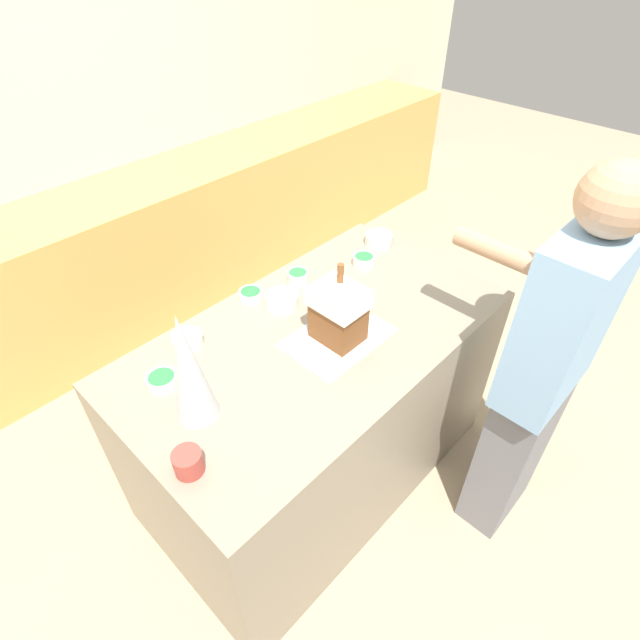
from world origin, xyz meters
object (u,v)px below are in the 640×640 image
object	(u,v)px
candy_bowl_front_corner	(187,340)
baking_tray	(338,338)
person	(542,375)
decorative_tree	(188,368)
candy_bowl_center_rear	(298,277)
candy_bowl_near_tray_right	(162,380)
candy_bowl_near_tray_left	(251,294)
candy_bowl_far_right	(282,300)
candy_bowl_far_left	(379,239)
mug	(188,462)
gingerbread_house	(338,313)
candy_bowl_beside_tree	(364,260)

from	to	relation	value
candy_bowl_front_corner	baking_tray	bearing A→B (deg)	-42.72
baking_tray	person	world-z (taller)	person
baking_tray	person	bearing A→B (deg)	-59.15
decorative_tree	candy_bowl_center_rear	distance (m)	0.81
baking_tray	candy_bowl_near_tray_right	world-z (taller)	candy_bowl_near_tray_right
candy_bowl_near_tray_right	person	xyz separation A→B (m)	(0.99, -0.93, -0.05)
candy_bowl_near_tray_left	candy_bowl_far_right	xyz separation A→B (m)	(0.06, -0.13, 0.01)
candy_bowl_far_right	candy_bowl_center_rear	bearing A→B (deg)	23.37
decorative_tree	candy_bowl_near_tray_right	world-z (taller)	decorative_tree
baking_tray	candy_bowl_far_left	bearing A→B (deg)	26.15
candy_bowl_near_tray_left	candy_bowl_front_corner	xyz separation A→B (m)	(-0.35, -0.05, 0.00)
candy_bowl_front_corner	mug	world-z (taller)	mug
candy_bowl_front_corner	person	bearing A→B (deg)	-52.11
candy_bowl_front_corner	candy_bowl_far_right	bearing A→B (deg)	-11.26
baking_tray	candy_bowl_far_right	size ratio (longest dim) A/B	2.85
gingerbread_house	candy_bowl_front_corner	distance (m)	0.58
candy_bowl_far_left	candy_bowl_near_tray_right	bearing A→B (deg)	-178.34
gingerbread_house	candy_bowl_near_tray_right	bearing A→B (deg)	154.70
candy_bowl_near_tray_left	decorative_tree	bearing A→B (deg)	-146.43
decorative_tree	person	xyz separation A→B (m)	(0.98, -0.74, -0.24)
candy_bowl_front_corner	candy_bowl_near_tray_left	bearing A→B (deg)	7.66
candy_bowl_far_left	candy_bowl_beside_tree	size ratio (longest dim) A/B	1.30
candy_bowl_near_tray_left	person	size ratio (longest dim) A/B	0.06
baking_tray	candy_bowl_center_rear	bearing A→B (deg)	67.78
mug	candy_bowl_far_right	bearing A→B (deg)	27.46
candy_bowl_beside_tree	mug	bearing A→B (deg)	-164.77
candy_bowl_near_tray_right	baking_tray	bearing A→B (deg)	-25.33
gingerbread_house	candy_bowl_near_tray_left	xyz separation A→B (m)	(-0.07, 0.43, -0.11)
mug	person	world-z (taller)	person
candy_bowl_front_corner	candy_bowl_near_tray_right	world-z (taller)	candy_bowl_front_corner
person	gingerbread_house	bearing A→B (deg)	120.83
candy_bowl_front_corner	candy_bowl_near_tray_right	distance (m)	0.21
candy_bowl_near_tray_left	mug	xyz separation A→B (m)	(-0.67, -0.51, 0.02)
candy_bowl_near_tray_left	person	distance (m)	1.18
candy_bowl_far_left	candy_bowl_front_corner	bearing A→B (deg)	176.37
candy_bowl_near_tray_left	mug	bearing A→B (deg)	-142.77
candy_bowl_near_tray_left	candy_bowl_beside_tree	world-z (taller)	candy_bowl_beside_tree
candy_bowl_near_tray_right	candy_bowl_beside_tree	bearing A→B (deg)	-1.64
gingerbread_house	decorative_tree	size ratio (longest dim) A/B	0.72
candy_bowl_center_rear	candy_bowl_far_right	size ratio (longest dim) A/B	0.68
candy_bowl_far_right	gingerbread_house	bearing A→B (deg)	-88.37
candy_bowl_center_rear	baking_tray	bearing A→B (deg)	-112.22
candy_bowl_near_tray_right	mug	xyz separation A→B (m)	(-0.14, -0.35, 0.02)
gingerbread_house	person	size ratio (longest dim) A/B	0.18
baking_tray	candy_bowl_far_right	bearing A→B (deg)	91.58
candy_bowl_far_left	candy_bowl_center_rear	size ratio (longest dim) A/B	1.40
baking_tray	candy_bowl_beside_tree	distance (m)	0.52
candy_bowl_near_tray_left	candy_bowl_beside_tree	bearing A→B (deg)	-19.05
gingerbread_house	candy_bowl_beside_tree	bearing A→B (deg)	28.90
candy_bowl_far_left	candy_bowl_beside_tree	world-z (taller)	candy_bowl_far_left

